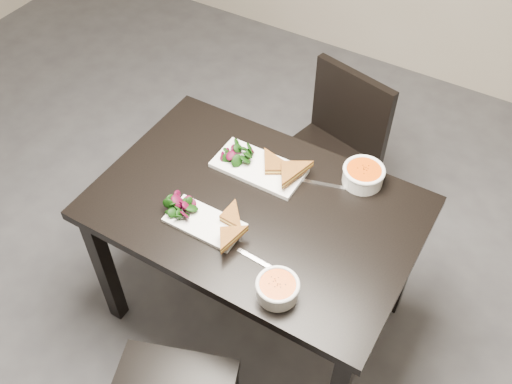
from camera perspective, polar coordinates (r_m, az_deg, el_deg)
ground at (r=2.77m, az=-12.75°, el=-12.03°), size 5.00×5.00×0.00m
table at (r=2.18m, az=-0.00°, el=-2.97°), size 1.20×0.80×0.75m
chair_far at (r=2.73m, az=7.71°, el=4.52°), size 0.51×0.51×0.85m
plate_near at (r=2.05m, az=-5.19°, el=-3.10°), size 0.28×0.14×0.01m
sandwich_near at (r=2.01m, az=-3.48°, el=-3.02°), size 0.15×0.11×0.05m
salad_near at (r=2.07m, az=-7.53°, el=-1.53°), size 0.09×0.08×0.04m
soup_bowl_near at (r=1.85m, az=2.18°, el=-9.63°), size 0.14×0.14×0.06m
cutlery_near at (r=1.95m, az=0.35°, el=-7.01°), size 0.18×0.03×0.00m
plate_far at (r=2.22m, az=0.28°, el=2.46°), size 0.36×0.18×0.02m
sandwich_far at (r=2.17m, az=1.56°, el=2.30°), size 0.22×0.21×0.06m
salad_far at (r=2.24m, az=-1.93°, el=4.00°), size 0.11×0.10×0.05m
soup_bowl_far at (r=2.19m, az=10.75°, el=1.76°), size 0.16×0.16×0.07m
cutlery_far at (r=2.19m, az=6.69°, el=0.81°), size 0.18×0.07×0.00m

